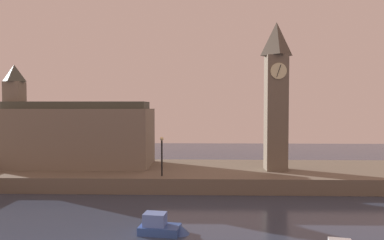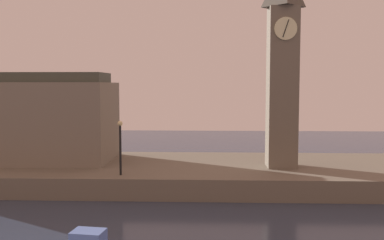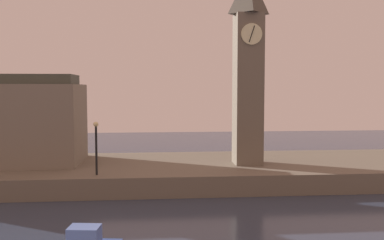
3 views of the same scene
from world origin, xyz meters
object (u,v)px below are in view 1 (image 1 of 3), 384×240
object	(u,v)px
clock_tower	(276,94)
boat_tour_blue	(164,227)
streetlamp	(162,152)
parliament_hall	(75,134)

from	to	relation	value
clock_tower	boat_tour_blue	bearing A→B (deg)	-124.74
streetlamp	clock_tower	bearing A→B (deg)	17.09
parliament_hall	streetlamp	distance (m)	12.05
boat_tour_blue	clock_tower	bearing A→B (deg)	55.26
clock_tower	parliament_hall	bearing A→B (deg)	174.56
streetlamp	parliament_hall	bearing A→B (deg)	151.52
streetlamp	boat_tour_blue	distance (m)	11.84
streetlamp	boat_tour_blue	world-z (taller)	streetlamp
clock_tower	streetlamp	world-z (taller)	clock_tower
parliament_hall	boat_tour_blue	distance (m)	21.26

